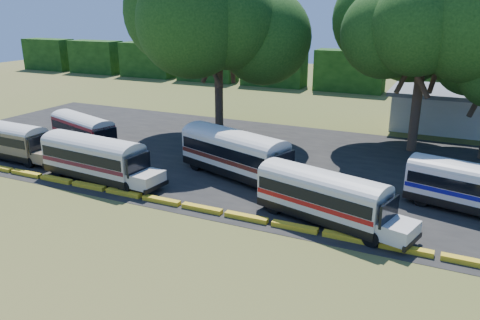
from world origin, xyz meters
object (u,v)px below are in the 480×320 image
at_px(bus_cream_west, 95,156).
at_px(bus_white_red, 325,194).
at_px(tree_west, 218,18).
at_px(bus_red, 84,129).
at_px(bus_beige, 8,138).

xyz_separation_m(bus_cream_west, bus_white_red, (16.77, 0.13, -0.08)).
relative_size(bus_white_red, tree_west, 0.62).
height_order(bus_red, bus_cream_west, bus_cream_west).
xyz_separation_m(bus_red, tree_west, (8.70, 9.27, 9.30)).
relative_size(bus_beige, tree_west, 0.60).
bearing_deg(bus_beige, bus_cream_west, -2.95).
height_order(bus_red, tree_west, tree_west).
distance_m(bus_red, bus_white_red, 24.17).
xyz_separation_m(bus_beige, tree_west, (12.02, 14.37, 9.26)).
bearing_deg(bus_cream_west, bus_beige, 179.48).
distance_m(bus_cream_west, bus_white_red, 16.77).
bearing_deg(tree_west, bus_red, -133.17).
distance_m(bus_white_red, tree_west, 23.09).
xyz_separation_m(bus_red, bus_cream_west, (6.67, -6.04, 0.14)).
height_order(bus_beige, bus_cream_west, bus_cream_west).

